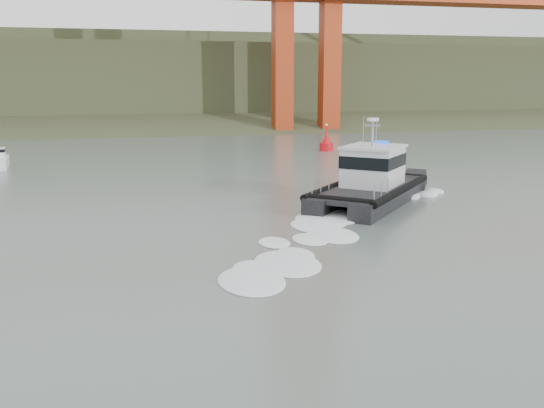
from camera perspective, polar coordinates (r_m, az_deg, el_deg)
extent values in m
plane|color=#4F5D58|center=(24.27, 4.60, -8.81)|extent=(400.00, 400.00, 0.00)
cube|color=#343E23|center=(114.12, -10.09, 7.17)|extent=(500.00, 44.72, 16.25)
cube|color=#343E23|center=(141.78, -10.93, 10.40)|extent=(500.00, 70.00, 18.00)
cube|color=#343E23|center=(166.75, -11.45, 12.25)|extent=(500.00, 60.00, 16.00)
cube|color=black|center=(43.26, 7.21, 0.89)|extent=(9.49, 10.37, 1.37)
cube|color=black|center=(42.28, 11.12, 0.52)|extent=(9.49, 10.37, 1.37)
cube|color=black|center=(42.12, 8.91, 1.31)|extent=(10.65, 11.15, 0.29)
cube|color=silver|center=(42.96, 9.48, 3.46)|extent=(5.30, 5.36, 2.63)
cube|color=black|center=(42.89, 9.50, 4.08)|extent=(5.40, 5.45, 0.86)
cube|color=silver|center=(42.78, 9.54, 5.32)|extent=(5.63, 5.68, 0.18)
cylinder|color=gray|center=(42.37, 9.43, 6.54)|extent=(0.18, 0.18, 2.06)
cylinder|color=white|center=(42.30, 9.48, 7.85)|extent=(0.80, 0.80, 0.21)
cylinder|color=red|center=(74.29, 5.12, 5.31)|extent=(1.66, 1.66, 1.11)
cone|color=red|center=(74.18, 5.14, 6.16)|extent=(1.29, 1.29, 1.66)
cylinder|color=red|center=(74.08, 5.16, 7.01)|extent=(0.15, 0.15, 0.92)
sphere|color=#E5D87F|center=(74.04, 5.16, 7.44)|extent=(0.28, 0.28, 0.28)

